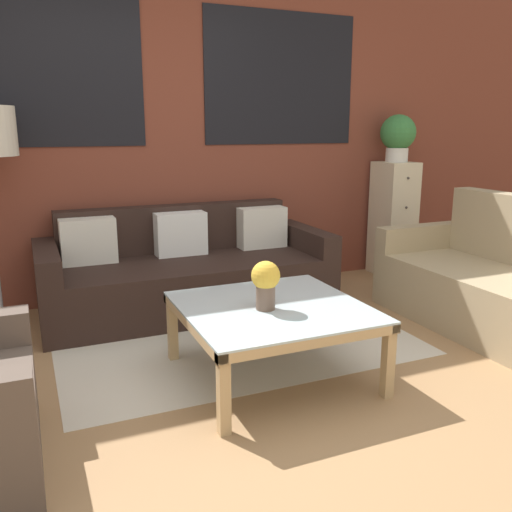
% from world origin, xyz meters
% --- Properties ---
extents(ground_plane, '(16.00, 16.00, 0.00)m').
position_xyz_m(ground_plane, '(0.00, 0.00, 0.00)').
color(ground_plane, '#9E754C').
extents(wall_back_brick, '(8.40, 0.09, 2.80)m').
position_xyz_m(wall_back_brick, '(0.00, 2.44, 1.41)').
color(wall_back_brick, brown).
rests_on(wall_back_brick, ground_plane).
extents(rug, '(2.30, 1.52, 0.00)m').
position_xyz_m(rug, '(0.04, 1.20, 0.00)').
color(rug, beige).
rests_on(rug, ground_plane).
extents(couch_dark, '(2.19, 0.88, 0.78)m').
position_xyz_m(couch_dark, '(-0.07, 1.95, 0.28)').
color(couch_dark, black).
rests_on(couch_dark, ground_plane).
extents(settee_vintage, '(0.80, 1.50, 0.92)m').
position_xyz_m(settee_vintage, '(1.82, 0.75, 0.31)').
color(settee_vintage, tan).
rests_on(settee_vintage, ground_plane).
extents(coffee_table, '(0.99, 0.99, 0.43)m').
position_xyz_m(coffee_table, '(0.04, 0.59, 0.37)').
color(coffee_table, silver).
rests_on(coffee_table, ground_plane).
extents(drawer_cabinet, '(0.32, 0.38, 1.08)m').
position_xyz_m(drawer_cabinet, '(2.05, 2.18, 0.54)').
color(drawer_cabinet, beige).
rests_on(drawer_cabinet, ground_plane).
extents(potted_plant, '(0.33, 0.33, 0.43)m').
position_xyz_m(potted_plant, '(2.05, 2.18, 1.32)').
color(potted_plant, silver).
rests_on(potted_plant, drawer_cabinet).
extents(flower_vase, '(0.16, 0.16, 0.27)m').
position_xyz_m(flower_vase, '(-0.02, 0.55, 0.58)').
color(flower_vase, brown).
rests_on(flower_vase, coffee_table).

